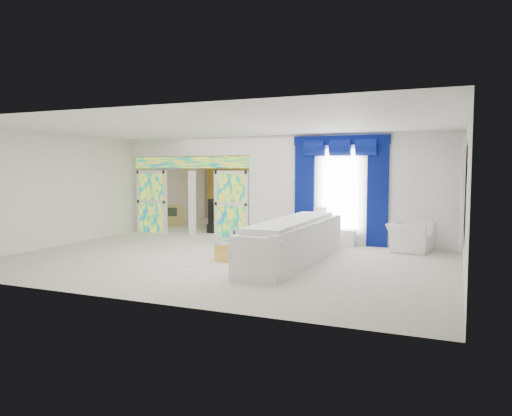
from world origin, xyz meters
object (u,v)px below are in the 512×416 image
at_px(white_sofa, 294,244).
at_px(grand_piano, 242,213).
at_px(coffee_table, 244,248).
at_px(armchair, 410,237).
at_px(console_table, 331,237).

bearing_deg(white_sofa, grand_piano, 126.48).
height_order(coffee_table, grand_piano, grand_piano).
distance_m(coffee_table, armchair, 4.22).
xyz_separation_m(console_table, grand_piano, (-3.85, 2.65, 0.31)).
distance_m(console_table, grand_piano, 4.69).
xyz_separation_m(coffee_table, grand_piano, (-2.34, 5.05, 0.33)).
distance_m(white_sofa, coffee_table, 1.40).
bearing_deg(coffee_table, console_table, 57.78).
height_order(console_table, grand_piano, grand_piano).
relative_size(white_sofa, armchair, 3.97).
bearing_deg(coffee_table, armchair, 32.03).
xyz_separation_m(white_sofa, armchair, (2.22, 2.53, -0.06)).
xyz_separation_m(coffee_table, console_table, (1.51, 2.40, 0.02)).
bearing_deg(grand_piano, coffee_table, -66.56).
xyz_separation_m(white_sofa, coffee_table, (-1.35, 0.30, -0.22)).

